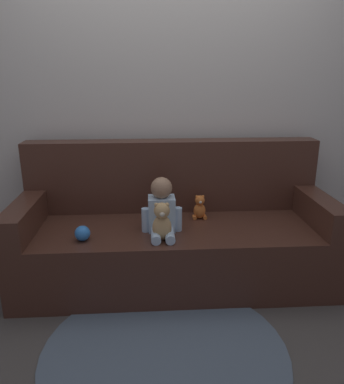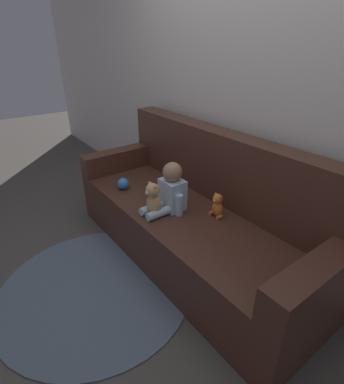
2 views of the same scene
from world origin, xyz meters
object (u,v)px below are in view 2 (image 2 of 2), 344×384
Objects in this scene: teddy_bear_brown at (153,199)px; toy_ball at (123,184)px; person_baby at (170,191)px; plush_toy_side at (217,206)px; couch at (196,218)px.

toy_ball is (-0.51, 0.02, -0.08)m from teddy_bear_brown.
person_baby reaches higher than teddy_bear_brown.
plush_toy_side reaches higher than toy_ball.
person_baby is 2.06× the size of plush_toy_side.
person_baby is at bearing -118.61° from couch.
person_baby reaches higher than plush_toy_side.
toy_ball is at bearing 177.24° from teddy_bear_brown.
teddy_bear_brown is 0.46m from plush_toy_side.
couch is 0.27m from plush_toy_side.
plush_toy_side is (0.29, 0.36, -0.04)m from teddy_bear_brown.
toy_ball is (-0.80, -0.33, -0.03)m from plush_toy_side.
couch reaches higher than teddy_bear_brown.
teddy_bear_brown reaches higher than plush_toy_side.
teddy_bear_brown is (-0.00, -0.14, -0.02)m from person_baby.
person_baby is (-0.10, -0.18, 0.25)m from couch.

